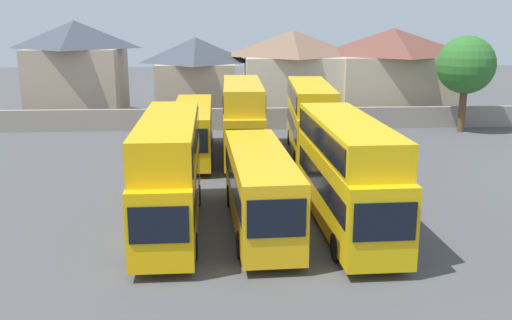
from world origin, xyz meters
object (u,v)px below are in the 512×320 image
(house_terrace_centre, at_px, (196,77))
(tree_left_of_lot, at_px, (466,65))
(bus_2, at_px, (260,186))
(house_terrace_right, at_px, (292,73))
(house_terrace_left, at_px, (77,69))
(bus_3, at_px, (347,169))
(bus_5, at_px, (243,116))
(bus_1, at_px, (169,168))
(bus_6, at_px, (310,116))
(house_terrace_far_right, at_px, (392,72))
(bus_4, at_px, (193,128))

(house_terrace_centre, bearing_deg, tree_left_of_lot, -19.88)
(bus_2, height_order, house_terrace_right, house_terrace_right)
(house_terrace_left, distance_m, house_terrace_centre, 11.13)
(bus_3, bearing_deg, house_terrace_centre, -167.16)
(house_terrace_centre, bearing_deg, house_terrace_left, 175.43)
(bus_3, height_order, tree_left_of_lot, tree_left_of_lot)
(bus_5, bearing_deg, tree_left_of_lot, 114.22)
(bus_1, height_order, bus_2, bus_1)
(house_terrace_centre, height_order, house_terrace_right, house_terrace_right)
(bus_6, height_order, house_terrace_left, house_terrace_left)
(bus_1, relative_size, house_terrace_centre, 1.46)
(bus_1, xyz_separation_m, house_terrace_right, (8.89, 29.63, 1.30))
(tree_left_of_lot, bearing_deg, house_terrace_right, 148.71)
(bus_5, relative_size, house_terrace_right, 1.14)
(house_terrace_left, distance_m, house_terrace_far_right, 29.53)
(bus_2, bearing_deg, bus_6, 159.91)
(bus_2, height_order, bus_3, bus_3)
(house_terrace_right, distance_m, house_terrace_far_right, 9.49)
(bus_2, xyz_separation_m, house_terrace_right, (4.92, 29.72, 2.12))
(house_terrace_left, bearing_deg, house_terrace_right, -2.50)
(tree_left_of_lot, bearing_deg, bus_1, -135.60)
(bus_1, relative_size, tree_left_of_lot, 1.38)
(bus_4, distance_m, tree_left_of_lot, 23.36)
(house_terrace_left, xyz_separation_m, house_terrace_right, (20.03, -0.88, -0.44))
(house_terrace_left, bearing_deg, house_terrace_far_right, -1.69)
(bus_2, height_order, house_terrace_far_right, house_terrace_far_right)
(bus_4, relative_size, house_terrace_right, 1.23)
(bus_4, height_order, house_terrace_centre, house_terrace_centre)
(bus_6, bearing_deg, bus_2, -13.91)
(bus_3, distance_m, bus_5, 14.42)
(bus_1, xyz_separation_m, bus_6, (8.32, 14.00, -0.08))
(bus_1, relative_size, house_terrace_left, 1.21)
(house_terrace_right, height_order, house_terrace_far_right, house_terrace_far_right)
(house_terrace_centre, distance_m, house_terrace_far_right, 18.45)
(house_terrace_centre, relative_size, house_terrace_right, 0.80)
(bus_6, height_order, house_terrace_far_right, house_terrace_far_right)
(bus_1, relative_size, bus_6, 0.97)
(house_terrace_left, height_order, tree_left_of_lot, house_terrace_left)
(bus_5, bearing_deg, bus_3, 17.07)
(bus_5, relative_size, house_terrace_far_right, 0.96)
(bus_3, height_order, bus_5, bus_5)
(bus_2, height_order, bus_6, bus_6)
(bus_2, bearing_deg, house_terrace_left, -156.68)
(bus_1, height_order, house_terrace_centre, house_terrace_centre)
(bus_4, bearing_deg, bus_1, -2.19)
(bus_2, xyz_separation_m, tree_left_of_lot, (18.10, 21.71, 3.45))
(house_terrace_right, xyz_separation_m, tree_left_of_lot, (13.18, -8.01, 1.33))
(tree_left_of_lot, bearing_deg, bus_6, -151.03)
(house_terrace_left, bearing_deg, tree_left_of_lot, -14.98)
(bus_3, xyz_separation_m, house_terrace_far_right, (10.56, 29.95, 1.43))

